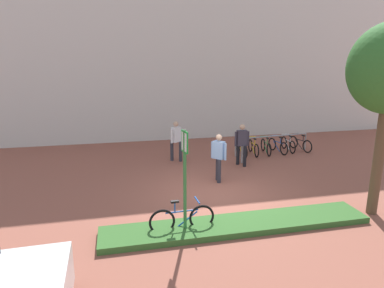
# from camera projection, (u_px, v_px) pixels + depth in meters

# --- Properties ---
(ground_plane) EXTENTS (60.00, 60.00, 0.00)m
(ground_plane) POSITION_uv_depth(u_px,v_px,m) (215.00, 193.00, 11.03)
(ground_plane) COLOR brown
(building_facade) EXTENTS (28.00, 1.20, 10.00)m
(building_facade) POSITION_uv_depth(u_px,v_px,m) (171.00, 45.00, 17.83)
(building_facade) COLOR silver
(building_facade) RESTS_ON ground
(planter_strip) EXTENTS (7.00, 1.10, 0.16)m
(planter_strip) POSITION_uv_depth(u_px,v_px,m) (238.00, 225.00, 8.73)
(planter_strip) COLOR #336028
(planter_strip) RESTS_ON ground
(parking_sign_post) EXTENTS (0.10, 0.36, 2.64)m
(parking_sign_post) POSITION_uv_depth(u_px,v_px,m) (185.00, 168.00, 8.03)
(parking_sign_post) COLOR #2D7238
(parking_sign_post) RESTS_ON ground
(bike_at_sign) EXTENTS (1.68, 0.42, 0.86)m
(bike_at_sign) POSITION_uv_depth(u_px,v_px,m) (182.00, 219.00, 8.47)
(bike_at_sign) COLOR black
(bike_at_sign) RESTS_ON ground
(bike_rack_cluster) EXTENTS (3.74, 1.80, 0.83)m
(bike_rack_cluster) POSITION_uv_depth(u_px,v_px,m) (272.00, 146.00, 15.72)
(bike_rack_cluster) COLOR #99999E
(bike_rack_cluster) RESTS_ON ground
(bollard_steel) EXTENTS (0.16, 0.16, 0.90)m
(bollard_steel) POSITION_uv_depth(u_px,v_px,m) (243.00, 152.00, 14.19)
(bollard_steel) COLOR #ADADB2
(bollard_steel) RESTS_ON ground
(person_suited_navy) EXTENTS (0.61, 0.48, 1.72)m
(person_suited_navy) POSITION_uv_depth(u_px,v_px,m) (242.00, 142.00, 13.68)
(person_suited_navy) COLOR black
(person_suited_navy) RESTS_ON ground
(person_shirt_blue) EXTENTS (0.45, 0.47, 1.72)m
(person_shirt_blue) POSITION_uv_depth(u_px,v_px,m) (219.00, 155.00, 11.86)
(person_shirt_blue) COLOR #2D2D38
(person_shirt_blue) RESTS_ON ground
(person_casual_tan) EXTENTS (0.52, 0.42, 1.72)m
(person_casual_tan) POSITION_uv_depth(u_px,v_px,m) (176.00, 139.00, 14.30)
(person_casual_tan) COLOR #2D2D38
(person_casual_tan) RESTS_ON ground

